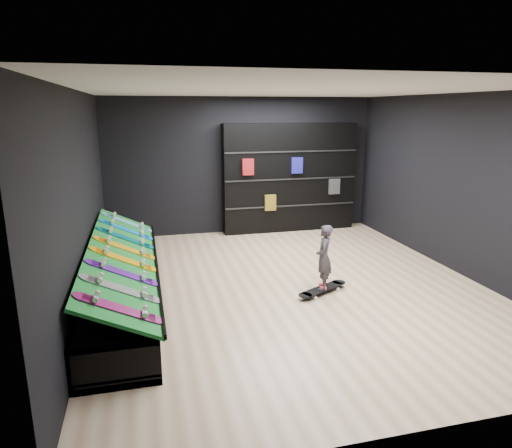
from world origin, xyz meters
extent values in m
cube|color=#D2B38D|center=(0.00, 0.00, 0.00)|extent=(6.00, 7.00, 0.01)
cube|color=white|center=(0.00, 0.00, 3.00)|extent=(6.00, 7.00, 0.01)
cube|color=black|center=(0.00, 3.50, 1.50)|extent=(6.00, 0.02, 3.00)
cube|color=black|center=(0.00, -3.50, 1.50)|extent=(6.00, 0.02, 3.00)
cube|color=black|center=(-3.00, 0.00, 1.50)|extent=(0.02, 7.00, 3.00)
cube|color=black|center=(3.00, 0.00, 1.50)|extent=(0.02, 7.00, 3.00)
cube|color=#0F601E|center=(-2.50, 0.00, 0.71)|extent=(0.92, 4.50, 0.46)
cube|color=black|center=(1.06, 3.32, 1.22)|extent=(3.04, 0.35, 2.43)
imported|color=black|center=(0.40, -0.42, 0.39)|extent=(0.24, 0.27, 0.59)
camera|label=1|loc=(-2.18, -6.47, 2.75)|focal=32.00mm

